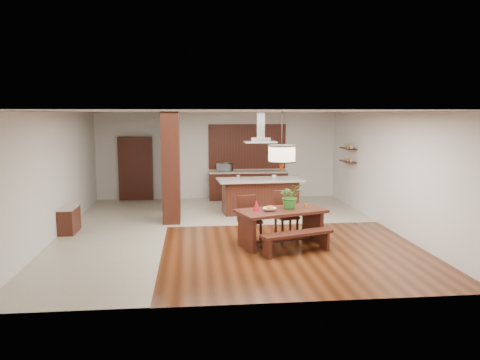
{
  "coord_description": "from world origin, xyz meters",
  "views": [
    {
      "loc": [
        -0.85,
        -11.15,
        2.84
      ],
      "look_at": [
        0.3,
        0.0,
        1.25
      ],
      "focal_mm": 35.0,
      "sensor_mm": 36.0,
      "label": 1
    }
  ],
  "objects": [
    {
      "name": "pendant_lantern",
      "position": [
        1.05,
        -1.37,
        2.25
      ],
      "size": [
        0.64,
        0.64,
        1.31
      ],
      "primitive_type": null,
      "color": "beige",
      "rests_on": "room_shell"
    },
    {
      "name": "partition_stub",
      "position": [
        -1.4,
        3.3,
        1.45
      ],
      "size": [
        0.18,
        2.4,
        2.9
      ],
      "primitive_type": "cube",
      "color": "silver",
      "rests_on": "ground"
    },
    {
      "name": "shelf_upper",
      "position": [
        3.87,
        2.6,
        1.8
      ],
      "size": [
        0.26,
        0.9,
        0.04
      ],
      "primitive_type": "cube",
      "color": "black",
      "rests_on": "room_shell"
    },
    {
      "name": "gold_ornament",
      "position": [
        1.63,
        -1.26,
        0.83
      ],
      "size": [
        0.09,
        0.09,
        0.1
      ],
      "primitive_type": "cylinder",
      "rotation": [
        0.0,
        0.0,
        -0.22
      ],
      "color": "gold",
      "rests_on": "dining_table"
    },
    {
      "name": "tile_hallway",
      "position": [
        -2.75,
        0.0,
        0.01
      ],
      "size": [
        2.5,
        9.0,
        0.01
      ],
      "primitive_type": "cube",
      "color": "#C0B7A0",
      "rests_on": "ground"
    },
    {
      "name": "range_hood",
      "position": [
        1.08,
        1.97,
        2.46
      ],
      "size": [
        0.9,
        0.55,
        0.87
      ],
      "primitive_type": null,
      "color": "silver",
      "rests_on": "room_shell"
    },
    {
      "name": "rear_counter",
      "position": [
        1.0,
        4.2,
        0.48
      ],
      "size": [
        2.6,
        0.62,
        0.95
      ],
      "color": "black",
      "rests_on": "ground"
    },
    {
      "name": "dining_bench",
      "position": [
        1.26,
        -2.02,
        0.22
      ],
      "size": [
        1.59,
        0.84,
        0.44
      ],
      "primitive_type": null,
      "rotation": [
        0.0,
        0.0,
        0.34
      ],
      "color": "black",
      "rests_on": "ground"
    },
    {
      "name": "tile_kitchen",
      "position": [
        1.25,
        2.5,
        0.01
      ],
      "size": [
        5.5,
        4.0,
        0.01
      ],
      "primitive_type": "cube",
      "color": "#C0B7A0",
      "rests_on": "ground"
    },
    {
      "name": "dining_chair_right",
      "position": [
        1.32,
        -0.68,
        0.53
      ],
      "size": [
        0.57,
        0.57,
        1.06
      ],
      "primitive_type": null,
      "rotation": [
        0.0,
        0.0,
        0.24
      ],
      "color": "black",
      "rests_on": "ground"
    },
    {
      "name": "foliage_plant",
      "position": [
        1.28,
        -1.26,
        1.06
      ],
      "size": [
        0.57,
        0.52,
        0.56
      ],
      "primitive_type": "imported",
      "rotation": [
        0.0,
        0.0,
        0.19
      ],
      "color": "#2E7D29",
      "rests_on": "dining_table"
    },
    {
      "name": "dining_chair_left",
      "position": [
        0.42,
        -0.97,
        0.51
      ],
      "size": [
        0.56,
        0.56,
        1.01
      ],
      "primitive_type": null,
      "rotation": [
        0.0,
        0.0,
        0.31
      ],
      "color": "black",
      "rests_on": "ground"
    },
    {
      "name": "dining_table",
      "position": [
        1.05,
        -1.37,
        0.58
      ],
      "size": [
        2.08,
        1.48,
        0.78
      ],
      "rotation": [
        0.0,
        0.0,
        0.32
      ],
      "color": "black",
      "rests_on": "ground"
    },
    {
      "name": "shelf_lower",
      "position": [
        3.87,
        2.6,
        1.4
      ],
      "size": [
        0.26,
        0.9,
        0.04
      ],
      "primitive_type": "cube",
      "color": "black",
      "rests_on": "room_shell"
    },
    {
      "name": "room_shell",
      "position": [
        0.0,
        0.0,
        2.06
      ],
      "size": [
        9.0,
        9.04,
        2.92
      ],
      "color": "#3C1B0A",
      "rests_on": "ground"
    },
    {
      "name": "fruit_bowl",
      "position": [
        0.78,
        -1.48,
        0.82
      ],
      "size": [
        0.32,
        0.32,
        0.07
      ],
      "primitive_type": "imported",
      "rotation": [
        0.0,
        0.0,
        -0.16
      ],
      "color": "beige",
      "rests_on": "dining_table"
    },
    {
      "name": "kitchen_island",
      "position": [
        1.08,
        1.96,
        0.51
      ],
      "size": [
        2.49,
        1.21,
        1.0
      ],
      "rotation": [
        0.0,
        0.0,
        0.06
      ],
      "color": "black",
      "rests_on": "ground"
    },
    {
      "name": "island_cup",
      "position": [
        1.48,
        1.9,
        1.06
      ],
      "size": [
        0.16,
        0.16,
        0.11
      ],
      "primitive_type": "imported",
      "rotation": [
        0.0,
        0.0,
        -0.22
      ],
      "color": "silver",
      "rests_on": "kitchen_island"
    },
    {
      "name": "napkin_cone",
      "position": [
        0.51,
        -1.41,
        0.9
      ],
      "size": [
        0.17,
        0.17,
        0.23
      ],
      "primitive_type": "cone",
      "rotation": [
        0.0,
        0.0,
        -0.16
      ],
      "color": "#AF0C21",
      "rests_on": "dining_table"
    },
    {
      "name": "kitchen_window",
      "position": [
        1.0,
        4.46,
        1.75
      ],
      "size": [
        2.6,
        0.08,
        1.5
      ],
      "primitive_type": "cube",
      "color": "olive",
      "rests_on": "room_shell"
    },
    {
      "name": "soffit_band",
      "position": [
        0.0,
        0.0,
        2.88
      ],
      "size": [
        8.0,
        9.0,
        0.02
      ],
      "primitive_type": "cube",
      "color": "#391F0E",
      "rests_on": "room_shell"
    },
    {
      "name": "microwave",
      "position": [
        0.23,
        4.23,
        1.08
      ],
      "size": [
        0.57,
        0.49,
        0.27
      ],
      "primitive_type": "imported",
      "rotation": [
        0.0,
        0.0,
        -0.4
      ],
      "color": "silver",
      "rests_on": "rear_counter"
    },
    {
      "name": "hallway_console",
      "position": [
        -3.81,
        0.2,
        0.32
      ],
      "size": [
        0.37,
        0.88,
        0.63
      ],
      "primitive_type": "cube",
      "color": "black",
      "rests_on": "ground"
    },
    {
      "name": "partition_pier",
      "position": [
        -1.4,
        1.2,
        1.45
      ],
      "size": [
        0.45,
        1.0,
        2.9
      ],
      "primitive_type": "cube",
      "color": "black",
      "rests_on": "ground"
    },
    {
      "name": "hallway_doorway",
      "position": [
        -2.7,
        4.4,
        1.05
      ],
      "size": [
        1.1,
        0.2,
        2.1
      ],
      "primitive_type": "cube",
      "color": "black",
      "rests_on": "ground"
    }
  ]
}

